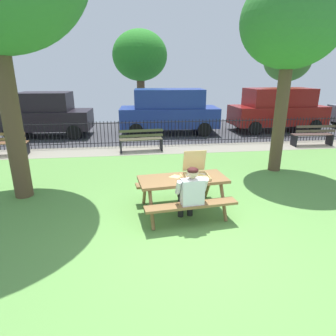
% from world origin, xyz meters
% --- Properties ---
extents(ground, '(28.00, 11.22, 0.02)m').
position_xyz_m(ground, '(0.00, 1.61, -0.01)').
color(ground, '#5F9646').
extents(cobblestone_walkway, '(28.00, 1.40, 0.01)m').
position_xyz_m(cobblestone_walkway, '(0.00, 6.52, -0.00)').
color(cobblestone_walkway, gray).
extents(street_asphalt, '(28.00, 6.00, 0.01)m').
position_xyz_m(street_asphalt, '(0.00, 10.23, -0.01)').
color(street_asphalt, '#38383D').
extents(picnic_table_foreground, '(1.95, 1.67, 0.79)m').
position_xyz_m(picnic_table_foreground, '(-0.03, 1.28, 0.60)').
color(picnic_table_foreground, brown).
rests_on(picnic_table_foreground, ground).
extents(pizza_box_open, '(0.50, 0.57, 0.53)m').
position_xyz_m(pizza_box_open, '(0.25, 1.33, 0.87)').
color(pizza_box_open, tan).
rests_on(pizza_box_open, picnic_table_foreground).
extents(pizza_slice_on_table, '(0.26, 0.21, 0.02)m').
position_xyz_m(pizza_slice_on_table, '(-0.14, 1.40, 0.78)').
color(pizza_slice_on_table, '#F2D47B').
rests_on(pizza_slice_on_table, picnic_table_foreground).
extents(adult_at_table, '(0.63, 0.62, 1.19)m').
position_xyz_m(adult_at_table, '(0.03, 0.78, 0.66)').
color(adult_at_table, black).
rests_on(adult_at_table, ground).
extents(iron_fence_streetside, '(20.68, 0.03, 1.02)m').
position_xyz_m(iron_fence_streetside, '(0.00, 7.22, 0.52)').
color(iron_fence_streetside, black).
rests_on(iron_fence_streetside, ground).
extents(park_bench_left, '(1.63, 0.57, 0.85)m').
position_xyz_m(park_bench_left, '(-5.56, 6.39, 0.42)').
color(park_bench_left, brown).
rests_on(park_bench_left, ground).
extents(park_bench_center, '(1.63, 0.58, 0.85)m').
position_xyz_m(park_bench_center, '(-0.71, 6.39, 0.42)').
color(park_bench_center, brown).
rests_on(park_bench_center, ground).
extents(park_bench_right, '(1.61, 0.51, 0.85)m').
position_xyz_m(park_bench_right, '(6.16, 6.39, 0.42)').
color(park_bench_right, brown).
rests_on(park_bench_right, ground).
extents(tree_near_table, '(2.68, 2.68, 5.31)m').
position_xyz_m(tree_near_table, '(3.22, 3.69, 4.04)').
color(tree_near_table, brown).
rests_on(tree_near_table, ground).
extents(parked_car_left, '(3.97, 1.97, 1.98)m').
position_xyz_m(parked_car_left, '(-4.84, 9.59, 1.01)').
color(parked_car_left, black).
rests_on(parked_car_left, ground).
extents(parked_car_center, '(4.69, 2.14, 2.08)m').
position_xyz_m(parked_car_center, '(0.76, 9.59, 1.10)').
color(parked_car_center, navy).
rests_on(parked_car_center, ground).
extents(parked_car_right, '(4.68, 2.12, 2.08)m').
position_xyz_m(parked_car_right, '(6.23, 9.59, 1.10)').
color(parked_car_right, maroon).
rests_on(parked_car_right, ground).
extents(far_tree_midleft, '(3.40, 3.40, 5.33)m').
position_xyz_m(far_tree_midleft, '(-0.35, 15.12, 3.76)').
color(far_tree_midleft, brown).
rests_on(far_tree_midleft, ground).
extents(far_tree_center, '(3.07, 3.07, 4.97)m').
position_xyz_m(far_tree_center, '(9.43, 15.12, 3.56)').
color(far_tree_center, brown).
rests_on(far_tree_center, ground).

